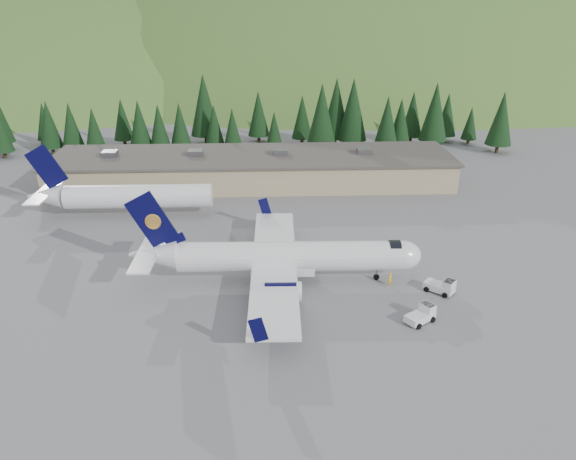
% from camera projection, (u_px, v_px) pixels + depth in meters
% --- Properties ---
extents(ground, '(600.00, 600.00, 0.00)m').
position_uv_depth(ground, '(290.00, 280.00, 66.94)').
color(ground, slate).
extents(airliner, '(34.24, 32.06, 11.39)m').
position_uv_depth(airliner, '(282.00, 258.00, 65.74)').
color(airliner, white).
rests_on(airliner, ground).
extents(second_airliner, '(27.50, 11.00, 10.05)m').
position_uv_depth(second_airliner, '(119.00, 196.00, 84.91)').
color(second_airliner, white).
rests_on(second_airliner, ground).
extents(baggage_tug_a, '(3.61, 3.20, 1.74)m').
position_uv_depth(baggage_tug_a, '(422.00, 314.00, 58.36)').
color(baggage_tug_a, white).
rests_on(baggage_tug_a, ground).
extents(baggage_tug_b, '(3.61, 3.46, 1.78)m').
position_uv_depth(baggage_tug_b, '(442.00, 286.00, 63.89)').
color(baggage_tug_b, white).
rests_on(baggage_tug_b, ground).
extents(terminal_building, '(71.00, 17.00, 6.10)m').
position_uv_depth(terminal_building, '(253.00, 168.00, 100.69)').
color(terminal_building, '#998E66').
rests_on(terminal_building, ground).
extents(ramp_worker, '(0.69, 0.66, 1.58)m').
position_uv_depth(ramp_worker, '(390.00, 279.00, 65.51)').
color(ramp_worker, yellow).
rests_on(ramp_worker, ground).
extents(tree_line, '(112.30, 17.37, 14.39)m').
position_uv_depth(tree_line, '(265.00, 116.00, 120.22)').
color(tree_line, black).
rests_on(tree_line, ground).
extents(hills, '(614.00, 330.00, 300.00)m').
position_uv_depth(hills, '(374.00, 231.00, 292.11)').
color(hills, '#2D5220').
rests_on(hills, ground).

